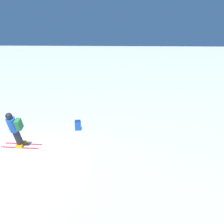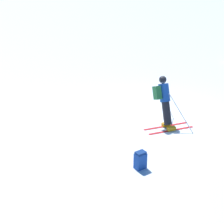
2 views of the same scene
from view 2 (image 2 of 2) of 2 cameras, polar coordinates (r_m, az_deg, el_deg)
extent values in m
plane|color=white|center=(13.51, 6.44, -0.48)|extent=(300.00, 300.00, 0.00)
cube|color=red|center=(12.42, 9.01, -2.80)|extent=(0.18, 1.63, 0.01)
cube|color=red|center=(12.70, 8.21, -2.14)|extent=(0.18, 1.63, 0.01)
cube|color=orange|center=(12.39, 9.03, -2.52)|extent=(0.15, 0.29, 0.12)
cube|color=orange|center=(12.67, 8.23, -1.87)|extent=(0.15, 0.29, 0.12)
cylinder|color=black|center=(12.51, 8.34, -0.17)|extent=(0.52, 0.29, 0.81)
cylinder|color=#194799|center=(12.47, 7.97, 2.93)|extent=(0.55, 0.37, 0.68)
sphere|color=tan|center=(12.46, 7.75, 4.79)|extent=(0.29, 0.23, 0.28)
sphere|color=black|center=(12.46, 7.74, 4.92)|extent=(0.33, 0.27, 0.32)
cube|color=#236633|center=(12.35, 6.90, 2.93)|extent=(0.43, 0.20, 0.51)
cylinder|color=#B7B7BC|center=(12.30, 10.47, -0.20)|extent=(0.83, 0.57, 1.19)
cylinder|color=#B7B7BC|center=(12.99, 8.56, 0.84)|extent=(0.07, 0.52, 1.03)
cube|color=#194293|center=(10.15, 4.34, -7.44)|extent=(0.30, 0.35, 0.44)
cube|color=navy|center=(10.03, 4.38, -6.21)|extent=(0.27, 0.32, 0.06)
camera|label=1|loc=(17.65, -18.17, 18.29)|focal=35.00mm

